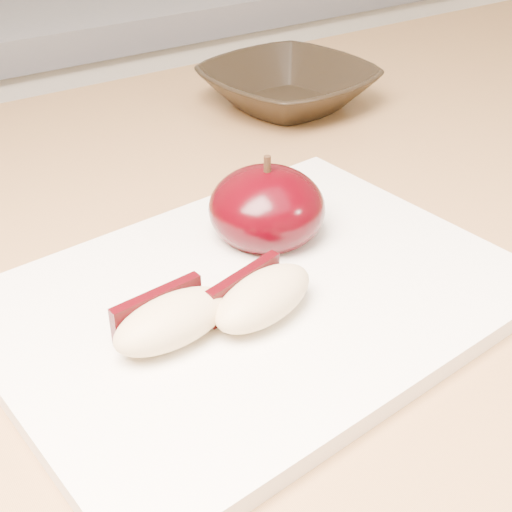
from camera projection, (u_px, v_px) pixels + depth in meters
cutting_board at (256, 298)px, 0.44m from camera, size 0.34×0.26×0.01m
apple_half at (267, 208)px, 0.48m from camera, size 0.10×0.10×0.07m
apple_wedge_a at (171, 319)px, 0.39m from camera, size 0.08×0.04×0.03m
apple_wedge_b at (261, 296)px, 0.41m from camera, size 0.08×0.05×0.03m
bowl at (288, 87)px, 0.72m from camera, size 0.18×0.18×0.04m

